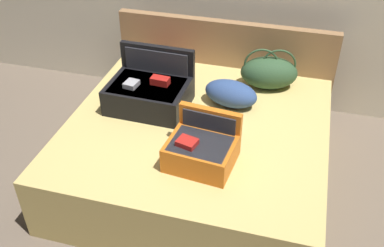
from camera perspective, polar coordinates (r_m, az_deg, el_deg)
name	(u,v)px	position (r m, az deg, el deg)	size (l,w,h in m)	color
ground_plane	(182,210)	(3.27, -1.26, -11.09)	(12.00, 12.00, 0.00)	#6B5B4C
bed	(197,150)	(3.38, 0.61, -3.44)	(1.87, 1.80, 0.49)	tan
headboard	(224,68)	(4.02, 4.09, 7.09)	(1.91, 0.08, 0.90)	olive
hard_case_large	(149,91)	(3.37, -5.51, 4.14)	(0.60, 0.47, 0.41)	black
hard_case_medium	(202,149)	(2.83, 1.26, -3.30)	(0.45, 0.41, 0.32)	#D16619
duffel_bag	(269,72)	(3.64, 9.89, 6.51)	(0.50, 0.35, 0.34)	#2D4C2D
pillow_near_headboard	(159,64)	(3.81, -4.31, 7.70)	(0.49, 0.28, 0.19)	maroon
pillow_center_head	(231,94)	(3.40, 5.02, 3.86)	(0.42, 0.24, 0.20)	navy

